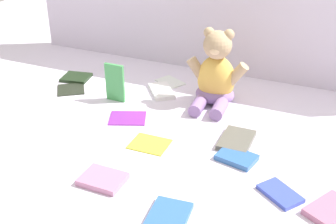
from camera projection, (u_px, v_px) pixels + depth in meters
The scene contains 15 objects.
ground_plane at pixel (175, 125), 1.45m from camera, with size 3.20×3.20×0.00m, color silver.
teddy_bear at pixel (216, 77), 1.54m from camera, with size 0.22×0.20×0.27m.
book_case_0 at pixel (150, 143), 1.34m from camera, with size 0.09×0.11×0.01m, color yellow.
book_case_1 at pixel (237, 140), 1.35m from camera, with size 0.09×0.13×0.02m, color #5C5A4F.
book_case_2 at pixel (162, 91), 1.65m from camera, with size 0.07×0.13×0.01m, color white.
book_case_3 at pixel (71, 89), 1.67m from camera, with size 0.10×0.10×0.01m, color black.
book_case_4 at pixel (76, 78), 1.76m from camera, with size 0.09×0.10×0.01m, color black.
book_case_5 at pixel (128, 118), 1.48m from camera, with size 0.09×0.12×0.01m, color purple.
book_case_6 at pixel (170, 81), 1.73m from camera, with size 0.07×0.10×0.01m, color silver.
book_case_7 at pixel (169, 216), 1.05m from camera, with size 0.09×0.11×0.01m, color #3163A8.
book_case_8 at pixel (330, 210), 1.07m from camera, with size 0.08×0.12×0.02m, color #AE6787.
book_case_9 at pixel (103, 179), 1.18m from camera, with size 0.09×0.11×0.02m, color #B8759B.
book_case_10 at pixel (280, 194), 1.13m from camera, with size 0.07×0.11×0.01m, color #3A4EBD.
book_case_11 at pixel (115, 83), 1.57m from camera, with size 0.07×0.01×0.14m, color #409B4E.
book_case_12 at pixel (237, 157), 1.27m from camera, with size 0.08×0.11×0.02m, color #3162A5.
Camera 1 is at (0.48, -1.16, 0.72)m, focal length 47.93 mm.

